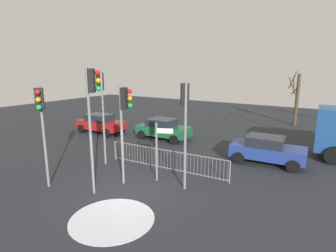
{
  "coord_description": "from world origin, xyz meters",
  "views": [
    {
      "loc": [
        6.94,
        -7.95,
        5.09
      ],
      "look_at": [
        0.34,
        2.52,
        2.39
      ],
      "focal_mm": 28.8,
      "sensor_mm": 36.0,
      "label": 1
    }
  ],
  "objects_px": {
    "traffic_light_mid_left": "(92,103)",
    "traffic_light_foreground_left": "(41,114)",
    "car_red_trailing": "(101,123)",
    "car_green_mid": "(163,129)",
    "direction_sign_post": "(158,149)",
    "traffic_light_foreground_right": "(185,111)",
    "car_blue_far": "(267,149)",
    "traffic_light_rear_left": "(124,113)",
    "bare_tree_left": "(296,98)",
    "traffic_light_rear_right": "(101,97)"
  },
  "relations": [
    {
      "from": "traffic_light_foreground_left",
      "to": "traffic_light_rear_right",
      "type": "bearing_deg",
      "value": -134.84
    },
    {
      "from": "traffic_light_foreground_right",
      "to": "direction_sign_post",
      "type": "bearing_deg",
      "value": 138.18
    },
    {
      "from": "traffic_light_foreground_left",
      "to": "traffic_light_rear_left",
      "type": "distance_m",
      "value": 3.35
    },
    {
      "from": "direction_sign_post",
      "to": "car_red_trailing",
      "type": "xyz_separation_m",
      "value": [
        -9.1,
        5.29,
        -0.76
      ]
    },
    {
      "from": "traffic_light_mid_left",
      "to": "traffic_light_rear_left",
      "type": "bearing_deg",
      "value": 131.54
    },
    {
      "from": "car_green_mid",
      "to": "car_blue_far",
      "type": "bearing_deg",
      "value": -10.64
    },
    {
      "from": "traffic_light_foreground_right",
      "to": "traffic_light_mid_left",
      "type": "bearing_deg",
      "value": 178.79
    },
    {
      "from": "car_red_trailing",
      "to": "car_blue_far",
      "type": "bearing_deg",
      "value": -2.25
    },
    {
      "from": "traffic_light_foreground_right",
      "to": "direction_sign_post",
      "type": "xyz_separation_m",
      "value": [
        -1.33,
        -0.0,
        -1.81
      ]
    },
    {
      "from": "traffic_light_foreground_right",
      "to": "car_blue_far",
      "type": "bearing_deg",
      "value": 23.34
    },
    {
      "from": "traffic_light_foreground_left",
      "to": "car_blue_far",
      "type": "bearing_deg",
      "value": -179.43
    },
    {
      "from": "traffic_light_foreground_left",
      "to": "car_green_mid",
      "type": "bearing_deg",
      "value": -136.5
    },
    {
      "from": "traffic_light_foreground_right",
      "to": "traffic_light_rear_right",
      "type": "bearing_deg",
      "value": 133.84
    },
    {
      "from": "traffic_light_rear_left",
      "to": "bare_tree_left",
      "type": "distance_m",
      "value": 18.14
    },
    {
      "from": "traffic_light_rear_left",
      "to": "traffic_light_foreground_left",
      "type": "bearing_deg",
      "value": -70.96
    },
    {
      "from": "direction_sign_post",
      "to": "traffic_light_foreground_left",
      "type": "bearing_deg",
      "value": -161.23
    },
    {
      "from": "direction_sign_post",
      "to": "car_blue_far",
      "type": "height_order",
      "value": "direction_sign_post"
    },
    {
      "from": "direction_sign_post",
      "to": "bare_tree_left",
      "type": "bearing_deg",
      "value": 55.68
    },
    {
      "from": "traffic_light_rear_left",
      "to": "direction_sign_post",
      "type": "xyz_separation_m",
      "value": [
        1.02,
        1.01,
        -1.68
      ]
    },
    {
      "from": "car_blue_far",
      "to": "bare_tree_left",
      "type": "distance_m",
      "value": 11.6
    },
    {
      "from": "traffic_light_foreground_left",
      "to": "car_blue_far",
      "type": "height_order",
      "value": "traffic_light_foreground_left"
    },
    {
      "from": "direction_sign_post",
      "to": "car_green_mid",
      "type": "bearing_deg",
      "value": 99.04
    },
    {
      "from": "traffic_light_foreground_right",
      "to": "car_blue_far",
      "type": "height_order",
      "value": "traffic_light_foreground_right"
    },
    {
      "from": "traffic_light_foreground_right",
      "to": "traffic_light_rear_left",
      "type": "height_order",
      "value": "traffic_light_foreground_right"
    },
    {
      "from": "direction_sign_post",
      "to": "car_green_mid",
      "type": "height_order",
      "value": "direction_sign_post"
    },
    {
      "from": "traffic_light_mid_left",
      "to": "traffic_light_foreground_left",
      "type": "xyz_separation_m",
      "value": [
        -2.17,
        -0.77,
        -0.54
      ]
    },
    {
      "from": "bare_tree_left",
      "to": "traffic_light_mid_left",
      "type": "bearing_deg",
      "value": -104.57
    },
    {
      "from": "traffic_light_rear_left",
      "to": "car_red_trailing",
      "type": "distance_m",
      "value": 10.53
    },
    {
      "from": "traffic_light_rear_right",
      "to": "traffic_light_mid_left",
      "type": "xyz_separation_m",
      "value": [
        2.37,
        -2.75,
        0.15
      ]
    },
    {
      "from": "traffic_light_rear_right",
      "to": "bare_tree_left",
      "type": "bearing_deg",
      "value": -5.75
    },
    {
      "from": "car_blue_far",
      "to": "car_green_mid",
      "type": "bearing_deg",
      "value": 167.22
    },
    {
      "from": "car_red_trailing",
      "to": "car_green_mid",
      "type": "bearing_deg",
      "value": 9.57
    },
    {
      "from": "car_green_mid",
      "to": "car_red_trailing",
      "type": "relative_size",
      "value": 1.0
    },
    {
      "from": "car_green_mid",
      "to": "traffic_light_mid_left",
      "type": "bearing_deg",
      "value": -75.75
    },
    {
      "from": "traffic_light_foreground_right",
      "to": "car_red_trailing",
      "type": "xyz_separation_m",
      "value": [
        -10.43,
        5.28,
        -2.58
      ]
    },
    {
      "from": "traffic_light_mid_left",
      "to": "car_green_mid",
      "type": "relative_size",
      "value": 1.34
    },
    {
      "from": "traffic_light_foreground_left",
      "to": "direction_sign_post",
      "type": "bearing_deg",
      "value": 173.2
    },
    {
      "from": "traffic_light_rear_right",
      "to": "traffic_light_rear_left",
      "type": "height_order",
      "value": "traffic_light_rear_right"
    },
    {
      "from": "traffic_light_foreground_right",
      "to": "traffic_light_mid_left",
      "type": "xyz_separation_m",
      "value": [
        -2.76,
        -2.38,
        0.41
      ]
    },
    {
      "from": "traffic_light_foreground_right",
      "to": "traffic_light_rear_right",
      "type": "relative_size",
      "value": 0.93
    },
    {
      "from": "traffic_light_foreground_left",
      "to": "direction_sign_post",
      "type": "relative_size",
      "value": 1.62
    },
    {
      "from": "traffic_light_mid_left",
      "to": "traffic_light_rear_left",
      "type": "height_order",
      "value": "traffic_light_mid_left"
    },
    {
      "from": "traffic_light_foreground_left",
      "to": "bare_tree_left",
      "type": "relative_size",
      "value": 0.92
    },
    {
      "from": "traffic_light_rear_right",
      "to": "bare_tree_left",
      "type": "height_order",
      "value": "traffic_light_rear_right"
    },
    {
      "from": "traffic_light_foreground_right",
      "to": "bare_tree_left",
      "type": "height_order",
      "value": "bare_tree_left"
    },
    {
      "from": "car_blue_far",
      "to": "bare_tree_left",
      "type": "height_order",
      "value": "bare_tree_left"
    },
    {
      "from": "traffic_light_foreground_right",
      "to": "car_blue_far",
      "type": "xyz_separation_m",
      "value": [
        2.32,
        5.06,
        -2.58
      ]
    },
    {
      "from": "traffic_light_rear_right",
      "to": "traffic_light_mid_left",
      "type": "distance_m",
      "value": 3.64
    },
    {
      "from": "traffic_light_foreground_right",
      "to": "car_red_trailing",
      "type": "bearing_deg",
      "value": 111.13
    },
    {
      "from": "traffic_light_rear_right",
      "to": "bare_tree_left",
      "type": "distance_m",
      "value": 17.77
    }
  ]
}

